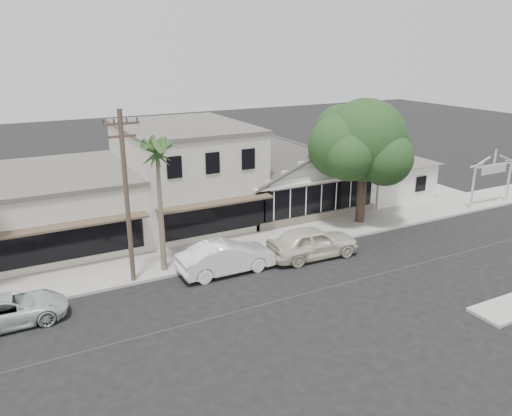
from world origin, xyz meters
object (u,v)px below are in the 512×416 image
car_1 (226,257)px  utility_pole (126,195)px  arch_sign (494,167)px  shade_tree (362,142)px  car_0 (312,242)px  car_2 (9,310)px

car_1 → utility_pole: bearing=77.7°
arch_sign → shade_tree: bearing=170.0°
arch_sign → car_1: bearing=-177.0°
arch_sign → car_0: (-17.28, -1.65, -2.23)m
car_1 → shade_tree: shade_tree is taller
utility_pole → shade_tree: 16.43m
arch_sign → utility_pole: 27.45m
car_0 → arch_sign: bearing=-81.8°
car_0 → shade_tree: 8.56m
utility_pole → car_2: bearing=-166.1°
car_1 → car_2: size_ratio=1.07×
utility_pole → car_2: size_ratio=1.81×
car_0 → car_2: car_0 is taller
shade_tree → car_2: bearing=-171.0°
car_2 → utility_pole: bearing=-76.2°
utility_pole → shade_tree: bearing=7.2°
car_0 → car_2: (-16.02, 0.08, -0.24)m
utility_pole → car_1: (4.84, -1.07, -3.92)m
car_1 → car_2: bearing=92.3°
car_1 → car_0: bearing=-95.0°
arch_sign → car_1: size_ratio=0.78×
shade_tree → car_1: bearing=-164.7°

